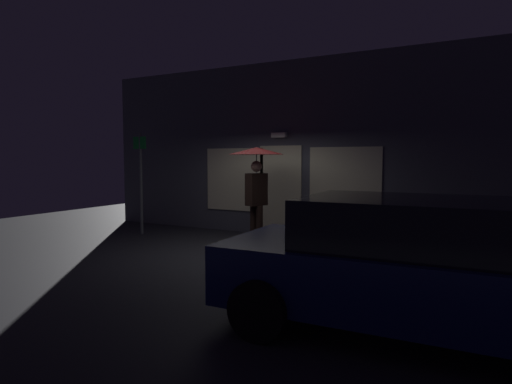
{
  "coord_description": "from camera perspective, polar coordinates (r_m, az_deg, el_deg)",
  "views": [
    {
      "loc": [
        4.46,
        -7.35,
        1.89
      ],
      "look_at": [
        0.01,
        0.9,
        1.16
      ],
      "focal_mm": 30.31,
      "sensor_mm": 36.0,
      "label": 1
    }
  ],
  "objects": [
    {
      "name": "street_sign_post",
      "position": [
        11.12,
        -14.96,
        1.92
      ],
      "size": [
        0.4,
        0.07,
        2.53
      ],
      "color": "#595B60",
      "rests_on": "ground"
    },
    {
      "name": "sidewalk_bollard_2",
      "position": [
        8.85,
        15.31,
        -6.26
      ],
      "size": [
        0.25,
        0.25,
        0.54
      ],
      "primitive_type": "cylinder",
      "color": "#B2A899",
      "rests_on": "ground"
    },
    {
      "name": "building_facade",
      "position": [
        10.68,
        3.65,
        5.53
      ],
      "size": [
        10.4,
        0.48,
        4.23
      ],
      "color": "#4C4C56",
      "rests_on": "ground"
    },
    {
      "name": "person_with_umbrella",
      "position": [
        9.38,
        0.05,
        3.17
      ],
      "size": [
        1.21,
        1.21,
        2.13
      ],
      "rotation": [
        0.0,
        0.0,
        1.22
      ],
      "color": "black",
      "rests_on": "ground"
    },
    {
      "name": "ground_plane",
      "position": [
        8.8,
        -2.88,
        -7.95
      ],
      "size": [
        18.0,
        18.0,
        0.0
      ],
      "primitive_type": "plane",
      "color": "#26262B"
    },
    {
      "name": "sidewalk_bollard",
      "position": [
        9.65,
        8.62,
        -4.96
      ],
      "size": [
        0.28,
        0.28,
        0.64
      ],
      "primitive_type": "cylinder",
      "color": "slate",
      "rests_on": "ground"
    },
    {
      "name": "parked_car",
      "position": [
        4.99,
        19.84,
        -9.04
      ],
      "size": [
        4.14,
        2.14,
        1.47
      ],
      "rotation": [
        0.0,
        0.0,
        0.03
      ],
      "color": "navy",
      "rests_on": "ground"
    }
  ]
}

